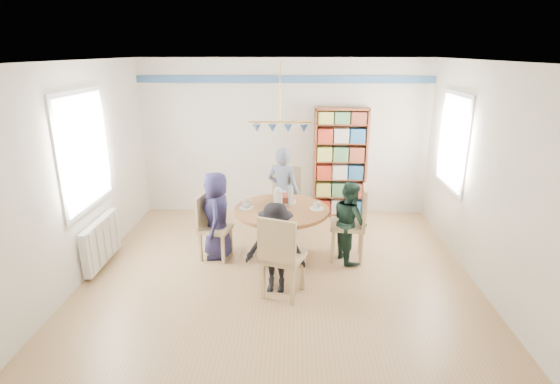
{
  "coord_description": "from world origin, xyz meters",
  "views": [
    {
      "loc": [
        0.2,
        -5.01,
        2.82
      ],
      "look_at": [
        0.0,
        0.4,
        1.05
      ],
      "focal_mm": 28.0,
      "sensor_mm": 36.0,
      "label": 1
    }
  ],
  "objects_px": {
    "chair_right": "(354,220)",
    "person_right": "(350,221)",
    "radiator": "(101,241)",
    "bookshelf": "(340,164)",
    "chair_left": "(210,224)",
    "person_left": "(217,215)",
    "chair_far": "(285,196)",
    "dining_table": "(282,222)",
    "chair_near": "(281,254)",
    "person_near": "(276,248)",
    "person_far": "(283,191)"
  },
  "relations": [
    {
      "from": "chair_right",
      "to": "person_right",
      "type": "xyz_separation_m",
      "value": [
        -0.07,
        -0.03,
        -0.01
      ]
    },
    {
      "from": "radiator",
      "to": "bookshelf",
      "type": "bearing_deg",
      "value": 31.09
    },
    {
      "from": "chair_left",
      "to": "person_left",
      "type": "relative_size",
      "value": 0.74
    },
    {
      "from": "person_left",
      "to": "bookshelf",
      "type": "height_order",
      "value": "bookshelf"
    },
    {
      "from": "person_right",
      "to": "chair_far",
      "type": "bearing_deg",
      "value": 23.8
    },
    {
      "from": "chair_right",
      "to": "chair_far",
      "type": "height_order",
      "value": "chair_right"
    },
    {
      "from": "dining_table",
      "to": "chair_far",
      "type": "bearing_deg",
      "value": 88.39
    },
    {
      "from": "chair_far",
      "to": "chair_left",
      "type": "bearing_deg",
      "value": -135.13
    },
    {
      "from": "chair_near",
      "to": "person_near",
      "type": "distance_m",
      "value": 0.17
    },
    {
      "from": "person_far",
      "to": "chair_far",
      "type": "bearing_deg",
      "value": -88.95
    },
    {
      "from": "dining_table",
      "to": "chair_near",
      "type": "height_order",
      "value": "chair_near"
    },
    {
      "from": "radiator",
      "to": "bookshelf",
      "type": "distance_m",
      "value": 3.99
    },
    {
      "from": "chair_far",
      "to": "person_far",
      "type": "distance_m",
      "value": 0.18
    },
    {
      "from": "radiator",
      "to": "chair_far",
      "type": "bearing_deg",
      "value": 28.35
    },
    {
      "from": "dining_table",
      "to": "chair_left",
      "type": "bearing_deg",
      "value": 179.34
    },
    {
      "from": "radiator",
      "to": "chair_right",
      "type": "height_order",
      "value": "chair_right"
    },
    {
      "from": "chair_near",
      "to": "person_right",
      "type": "distance_m",
      "value": 1.39
    },
    {
      "from": "chair_left",
      "to": "person_right",
      "type": "relative_size",
      "value": 0.81
    },
    {
      "from": "chair_left",
      "to": "chair_right",
      "type": "height_order",
      "value": "chair_right"
    },
    {
      "from": "person_far",
      "to": "person_near",
      "type": "xyz_separation_m",
      "value": [
        -0.04,
        -1.78,
        -0.14
      ]
    },
    {
      "from": "dining_table",
      "to": "chair_right",
      "type": "distance_m",
      "value": 1.01
    },
    {
      "from": "chair_near",
      "to": "person_right",
      "type": "relative_size",
      "value": 0.91
    },
    {
      "from": "bookshelf",
      "to": "chair_right",
      "type": "bearing_deg",
      "value": -88.14
    },
    {
      "from": "chair_near",
      "to": "bookshelf",
      "type": "xyz_separation_m",
      "value": [
        0.93,
        2.78,
        0.37
      ]
    },
    {
      "from": "radiator",
      "to": "chair_left",
      "type": "xyz_separation_m",
      "value": [
        1.43,
        0.3,
        0.16
      ]
    },
    {
      "from": "chair_far",
      "to": "person_right",
      "type": "distance_m",
      "value": 1.38
    },
    {
      "from": "radiator",
      "to": "bookshelf",
      "type": "relative_size",
      "value": 0.52
    },
    {
      "from": "radiator",
      "to": "person_near",
      "type": "relative_size",
      "value": 0.88
    },
    {
      "from": "chair_left",
      "to": "radiator",
      "type": "bearing_deg",
      "value": -168.09
    },
    {
      "from": "chair_right",
      "to": "person_left",
      "type": "relative_size",
      "value": 0.85
    },
    {
      "from": "person_right",
      "to": "chair_near",
      "type": "bearing_deg",
      "value": 120.78
    },
    {
      "from": "chair_far",
      "to": "person_near",
      "type": "bearing_deg",
      "value": -92.15
    },
    {
      "from": "person_right",
      "to": "bookshelf",
      "type": "distance_m",
      "value": 1.78
    },
    {
      "from": "chair_left",
      "to": "chair_near",
      "type": "bearing_deg",
      "value": -45.47
    },
    {
      "from": "chair_right",
      "to": "chair_left",
      "type": "bearing_deg",
      "value": -179.18
    },
    {
      "from": "chair_right",
      "to": "person_near",
      "type": "bearing_deg",
      "value": -139.12
    },
    {
      "from": "chair_far",
      "to": "chair_near",
      "type": "distance_m",
      "value": 2.07
    },
    {
      "from": "chair_far",
      "to": "person_near",
      "type": "height_order",
      "value": "person_near"
    },
    {
      "from": "person_near",
      "to": "chair_near",
      "type": "bearing_deg",
      "value": -59.91
    },
    {
      "from": "dining_table",
      "to": "chair_near",
      "type": "relative_size",
      "value": 1.25
    },
    {
      "from": "chair_right",
      "to": "bookshelf",
      "type": "height_order",
      "value": "bookshelf"
    },
    {
      "from": "chair_right",
      "to": "person_far",
      "type": "distance_m",
      "value": 1.34
    },
    {
      "from": "person_left",
      "to": "chair_far",
      "type": "bearing_deg",
      "value": 128.84
    },
    {
      "from": "chair_left",
      "to": "bookshelf",
      "type": "distance_m",
      "value": 2.65
    },
    {
      "from": "radiator",
      "to": "person_right",
      "type": "height_order",
      "value": "person_right"
    },
    {
      "from": "dining_table",
      "to": "bookshelf",
      "type": "bearing_deg",
      "value": 61.47
    },
    {
      "from": "chair_right",
      "to": "person_left",
      "type": "distance_m",
      "value": 1.92
    },
    {
      "from": "chair_left",
      "to": "person_right",
      "type": "height_order",
      "value": "person_right"
    },
    {
      "from": "person_right",
      "to": "person_near",
      "type": "relative_size",
      "value": 1.01
    },
    {
      "from": "radiator",
      "to": "chair_far",
      "type": "distance_m",
      "value": 2.81
    }
  ]
}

